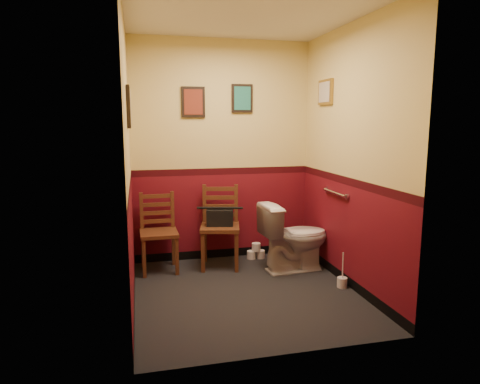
# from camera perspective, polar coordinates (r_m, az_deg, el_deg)

# --- Properties ---
(floor) EXTENTS (2.20, 2.40, 0.00)m
(floor) POSITION_cam_1_polar(r_m,az_deg,el_deg) (4.47, 0.77, -13.28)
(floor) COLOR black
(floor) RESTS_ON ground
(ceiling) EXTENTS (2.20, 2.40, 0.00)m
(ceiling) POSITION_cam_1_polar(r_m,az_deg,el_deg) (4.24, 0.86, 22.74)
(ceiling) COLOR silver
(ceiling) RESTS_ON ground
(wall_back) EXTENTS (2.20, 0.00, 2.70)m
(wall_back) POSITION_cam_1_polar(r_m,az_deg,el_deg) (5.31, -2.41, 5.36)
(wall_back) COLOR #5E0D18
(wall_back) RESTS_ON ground
(wall_front) EXTENTS (2.20, 0.00, 2.70)m
(wall_front) POSITION_cam_1_polar(r_m,az_deg,el_deg) (3.00, 6.49, 2.21)
(wall_front) COLOR #5E0D18
(wall_front) RESTS_ON ground
(wall_left) EXTENTS (0.00, 2.40, 2.70)m
(wall_left) POSITION_cam_1_polar(r_m,az_deg,el_deg) (4.01, -14.63, 3.77)
(wall_left) COLOR #5E0D18
(wall_left) RESTS_ON ground
(wall_right) EXTENTS (0.00, 2.40, 2.70)m
(wall_right) POSITION_cam_1_polar(r_m,az_deg,el_deg) (4.54, 14.44, 4.39)
(wall_right) COLOR #5E0D18
(wall_right) RESTS_ON ground
(grab_bar) EXTENTS (0.05, 0.56, 0.06)m
(grab_bar) POSITION_cam_1_polar(r_m,az_deg,el_deg) (4.79, 12.53, -0.10)
(grab_bar) COLOR silver
(grab_bar) RESTS_ON wall_right
(framed_print_back_a) EXTENTS (0.28, 0.04, 0.36)m
(framed_print_back_a) POSITION_cam_1_polar(r_m,az_deg,el_deg) (5.22, -6.26, 11.84)
(framed_print_back_a) COLOR black
(framed_print_back_a) RESTS_ON wall_back
(framed_print_back_b) EXTENTS (0.26, 0.04, 0.34)m
(framed_print_back_b) POSITION_cam_1_polar(r_m,az_deg,el_deg) (5.33, 0.29, 12.38)
(framed_print_back_b) COLOR black
(framed_print_back_b) RESTS_ON wall_back
(framed_print_left) EXTENTS (0.04, 0.30, 0.38)m
(framed_print_left) POSITION_cam_1_polar(r_m,az_deg,el_deg) (4.10, -14.61, 10.89)
(framed_print_left) COLOR black
(framed_print_left) RESTS_ON wall_left
(framed_print_right) EXTENTS (0.04, 0.34, 0.28)m
(framed_print_right) POSITION_cam_1_polar(r_m,az_deg,el_deg) (5.06, 11.31, 12.93)
(framed_print_right) COLOR olive
(framed_print_right) RESTS_ON wall_right
(toilet) EXTENTS (0.84, 0.52, 0.79)m
(toilet) POSITION_cam_1_polar(r_m,az_deg,el_deg) (5.03, 7.27, -6.00)
(toilet) COLOR white
(toilet) RESTS_ON floor
(toilet_brush) EXTENTS (0.11, 0.11, 0.38)m
(toilet_brush) POSITION_cam_1_polar(r_m,az_deg,el_deg) (4.71, 13.47, -11.54)
(toilet_brush) COLOR silver
(toilet_brush) RESTS_ON floor
(chair_left) EXTENTS (0.43, 0.43, 0.90)m
(chair_left) POSITION_cam_1_polar(r_m,az_deg,el_deg) (5.06, -10.80, -5.29)
(chair_left) COLOR #5B301B
(chair_left) RESTS_ON floor
(chair_right) EXTENTS (0.54, 0.54, 0.97)m
(chair_right) POSITION_cam_1_polar(r_m,az_deg,el_deg) (5.12, -2.67, -4.59)
(chair_right) COLOR #5B301B
(chair_right) RESTS_ON floor
(handbag) EXTENTS (0.34, 0.23, 0.23)m
(handbag) POSITION_cam_1_polar(r_m,az_deg,el_deg) (5.05, -2.69, -3.40)
(handbag) COLOR black
(handbag) RESTS_ON chair_right
(tp_stack) EXTENTS (0.23, 0.12, 0.20)m
(tp_stack) POSITION_cam_1_polar(r_m,az_deg,el_deg) (5.49, 2.14, -7.99)
(tp_stack) COLOR silver
(tp_stack) RESTS_ON floor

